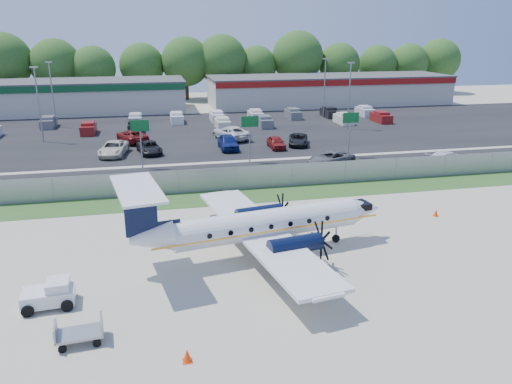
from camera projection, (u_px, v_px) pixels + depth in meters
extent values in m
plane|color=#BDB6A0|center=(277.00, 258.00, 30.40)|extent=(170.00, 170.00, 0.00)
cube|color=#2D561E|center=(241.00, 196.00, 41.55)|extent=(170.00, 4.00, 0.02)
cube|color=black|center=(228.00, 174.00, 48.05)|extent=(170.00, 8.00, 0.02)
cube|color=black|center=(203.00, 132.00, 67.57)|extent=(170.00, 32.00, 0.02)
cube|color=gray|center=(236.00, 178.00, 43.10)|extent=(120.00, 0.02, 1.90)
cube|color=gray|center=(236.00, 167.00, 42.80)|extent=(120.00, 0.06, 0.06)
cube|color=gray|center=(237.00, 189.00, 43.40)|extent=(120.00, 0.06, 0.06)
cube|color=beige|center=(43.00, 98.00, 82.42)|extent=(46.00, 12.00, 5.00)
cube|color=#474749|center=(41.00, 82.00, 81.60)|extent=(46.40, 12.40, 0.24)
cube|color=#0F4723|center=(34.00, 90.00, 76.13)|extent=(46.00, 0.20, 1.00)
cube|color=beige|center=(329.00, 90.00, 92.46)|extent=(44.00, 12.00, 5.00)
cube|color=#474749|center=(330.00, 76.00, 91.65)|extent=(44.40, 12.40, 0.24)
cube|color=maroon|center=(342.00, 83.00, 86.17)|extent=(44.00, 0.20, 1.00)
cylinder|color=gray|center=(141.00, 143.00, 49.39)|extent=(0.14, 0.14, 5.00)
cube|color=#0C5923|center=(140.00, 126.00, 48.69)|extent=(1.80, 0.08, 1.10)
cylinder|color=gray|center=(250.00, 139.00, 51.60)|extent=(0.14, 0.14, 5.00)
cube|color=#0C5923|center=(250.00, 122.00, 50.90)|extent=(1.80, 0.08, 1.10)
cylinder|color=gray|center=(349.00, 134.00, 53.81)|extent=(0.14, 0.14, 5.00)
cube|color=#0C5923|center=(351.00, 118.00, 53.11)|extent=(1.80, 0.08, 1.10)
cylinder|color=gray|center=(39.00, 105.00, 60.30)|extent=(0.18, 0.18, 9.00)
cube|color=gray|center=(34.00, 67.00, 58.90)|extent=(0.90, 0.35, 0.18)
cylinder|color=gray|center=(349.00, 97.00, 68.33)|extent=(0.18, 0.18, 9.00)
cube|color=gray|center=(351.00, 63.00, 66.94)|extent=(0.90, 0.35, 0.18)
cylinder|color=gray|center=(53.00, 95.00, 69.59)|extent=(0.18, 0.18, 9.00)
cube|color=gray|center=(49.00, 62.00, 68.20)|extent=(0.90, 0.35, 0.18)
cylinder|color=gray|center=(324.00, 89.00, 77.63)|extent=(0.18, 0.18, 9.00)
cube|color=gray|center=(326.00, 59.00, 76.23)|extent=(0.90, 0.35, 0.18)
cylinder|color=silver|center=(268.00, 224.00, 30.30)|extent=(11.81, 3.68, 1.77)
cone|color=silver|center=(364.00, 209.00, 32.72)|extent=(2.32, 2.09, 1.77)
cone|color=silver|center=(151.00, 238.00, 27.76)|extent=(2.69, 2.15, 1.77)
cube|color=black|center=(362.00, 205.00, 32.55)|extent=(1.03, 1.34, 0.42)
cube|color=silver|center=(260.00, 233.00, 30.30)|extent=(5.66, 16.71, 0.21)
cylinder|color=black|center=(295.00, 245.00, 28.22)|extent=(3.30, 1.54, 1.03)
cylinder|color=black|center=(259.00, 214.00, 33.01)|extent=(3.30, 1.54, 1.03)
cube|color=black|center=(141.00, 212.00, 27.11)|extent=(1.78, 0.46, 2.71)
cube|color=silver|center=(137.00, 189.00, 26.65)|extent=(3.17, 6.08, 0.13)
cylinder|color=gray|center=(336.00, 233.00, 32.45)|extent=(0.11, 0.11, 1.21)
cylinder|color=black|center=(336.00, 238.00, 32.55)|extent=(0.54, 0.25, 0.52)
cylinder|color=black|center=(278.00, 269.00, 28.28)|extent=(0.65, 0.47, 0.60)
cylinder|color=black|center=(245.00, 235.00, 33.06)|extent=(0.65, 0.47, 0.60)
cube|color=silver|center=(48.00, 296.00, 24.93)|extent=(2.60, 1.68, 0.70)
cube|color=silver|center=(58.00, 285.00, 24.90)|extent=(1.19, 1.38, 0.50)
cube|color=black|center=(67.00, 283.00, 25.01)|extent=(0.26, 1.11, 0.40)
cylinder|color=black|center=(28.00, 311.00, 24.06)|extent=(0.61, 0.26, 0.60)
cylinder|color=black|center=(32.00, 295.00, 25.48)|extent=(0.61, 0.26, 0.60)
cylinder|color=black|center=(67.00, 306.00, 24.54)|extent=(0.61, 0.26, 0.60)
cylinder|color=black|center=(69.00, 291.00, 25.96)|extent=(0.61, 0.26, 0.60)
cube|color=gray|center=(79.00, 333.00, 22.03)|extent=(2.14, 1.40, 0.12)
cube|color=gray|center=(55.00, 331.00, 21.66)|extent=(0.19, 1.22, 0.61)
cube|color=gray|center=(102.00, 324.00, 22.20)|extent=(0.19, 1.22, 0.61)
cylinder|color=black|center=(62.00, 349.00, 21.40)|extent=(0.38, 0.15, 0.37)
cylinder|color=black|center=(64.00, 334.00, 22.42)|extent=(0.38, 0.15, 0.37)
cylinder|color=black|center=(97.00, 343.00, 21.80)|extent=(0.38, 0.15, 0.37)
cylinder|color=black|center=(97.00, 329.00, 22.82)|extent=(0.38, 0.15, 0.37)
cube|color=gray|center=(295.00, 273.00, 27.61)|extent=(1.92, 1.31, 0.11)
cube|color=gray|center=(281.00, 271.00, 27.25)|extent=(0.22, 1.08, 0.54)
cube|color=gray|center=(309.00, 266.00, 27.80)|extent=(0.22, 1.08, 0.54)
cylinder|color=black|center=(288.00, 283.00, 27.04)|extent=(0.33, 0.15, 0.32)
cylinder|color=black|center=(281.00, 275.00, 27.92)|extent=(0.33, 0.15, 0.32)
cylinder|color=black|center=(309.00, 279.00, 27.45)|extent=(0.33, 0.15, 0.32)
cylinder|color=black|center=(301.00, 271.00, 28.33)|extent=(0.33, 0.15, 0.32)
cone|color=#FF3B08|center=(436.00, 213.00, 37.10)|extent=(0.35, 0.35, 0.52)
cube|color=#FF3B08|center=(436.00, 216.00, 37.17)|extent=(0.37, 0.37, 0.03)
cone|color=#FF3B08|center=(187.00, 355.00, 20.81)|extent=(0.39, 0.39, 0.59)
cube|color=#FF3B08|center=(187.00, 361.00, 20.89)|extent=(0.41, 0.41, 0.03)
cone|color=#FF3B08|center=(178.00, 238.00, 32.63)|extent=(0.32, 0.32, 0.48)
cube|color=#FF3B08|center=(178.00, 241.00, 32.70)|extent=(0.34, 0.34, 0.03)
imported|color=#595B5E|center=(331.00, 165.00, 51.17)|extent=(5.62, 3.99, 1.42)
imported|color=silver|center=(446.00, 165.00, 51.14)|extent=(5.45, 3.71, 1.47)
imported|color=beige|center=(114.00, 155.00, 55.16)|extent=(3.43, 5.93, 1.55)
imported|color=black|center=(150.00, 153.00, 55.95)|extent=(3.06, 5.20, 1.36)
imported|color=navy|center=(228.00, 149.00, 57.91)|extent=(2.03, 5.01, 1.70)
imported|color=maroon|center=(276.00, 148.00, 58.45)|extent=(1.64, 4.07, 1.39)
imported|color=black|center=(298.00, 145.00, 60.01)|extent=(3.55, 5.28, 1.34)
imported|color=maroon|center=(133.00, 142.00, 61.58)|extent=(4.42, 6.22, 1.57)
imported|color=silver|center=(231.00, 139.00, 63.14)|extent=(4.78, 6.75, 1.71)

